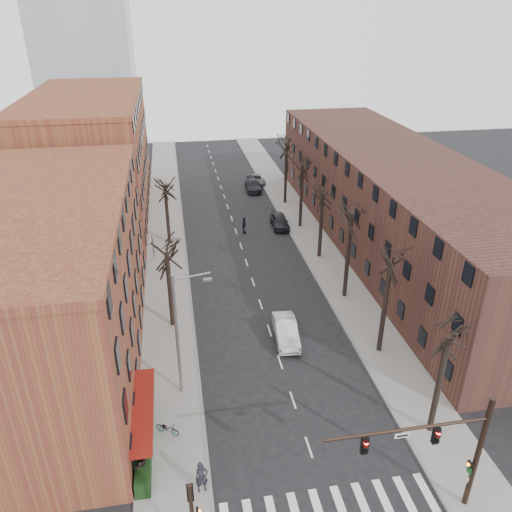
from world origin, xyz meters
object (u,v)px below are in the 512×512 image
parked_car_near (280,221)px  bicycle (168,428)px  silver_sedan (286,331)px  pedestrian_a (202,477)px  parked_car_mid (253,185)px

parked_car_near → bicycle: bearing=-112.6°
silver_sedan → bicycle: bearing=-133.7°
pedestrian_a → bicycle: bearing=104.2°
silver_sedan → bicycle: (-9.17, -8.26, -0.23)m
parked_car_near → pedestrian_a: bearing=-107.2°
silver_sedan → parked_car_near: (4.21, 21.71, -0.01)m
silver_sedan → pedestrian_a: 14.61m
silver_sedan → parked_car_mid: (3.31, 35.16, -0.05)m
silver_sedan → parked_car_near: bearing=83.4°
bicycle → parked_car_mid: bearing=14.8°
parked_car_mid → bicycle: 45.17m
parked_car_mid → pedestrian_a: (-10.72, -47.74, 0.39)m
silver_sedan → bicycle: size_ratio=3.10×
parked_car_near → pedestrian_a: size_ratio=2.33×
parked_car_mid → pedestrian_a: 48.93m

